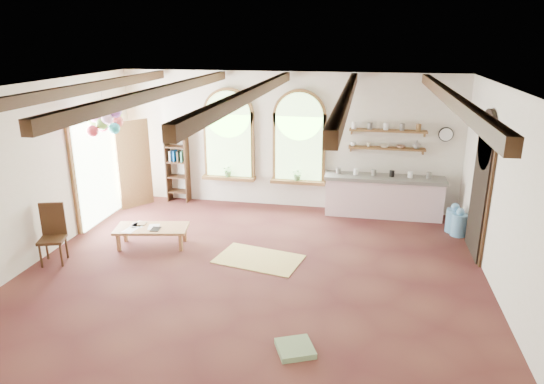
% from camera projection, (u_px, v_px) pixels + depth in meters
% --- Properties ---
extents(floor, '(8.00, 8.00, 0.00)m').
position_uv_depth(floor, '(254.00, 269.00, 8.64)').
color(floor, '#582D24').
rests_on(floor, ground).
extents(ceiling_beams, '(6.20, 6.80, 0.18)m').
position_uv_depth(ceiling_beams, '(252.00, 93.00, 7.68)').
color(ceiling_beams, '#3C2213').
rests_on(ceiling_beams, ceiling).
extents(window_left, '(1.30, 0.28, 2.20)m').
position_uv_depth(window_left, '(229.00, 138.00, 11.59)').
color(window_left, brown).
rests_on(window_left, floor).
extents(window_right, '(1.30, 0.28, 2.20)m').
position_uv_depth(window_right, '(299.00, 141.00, 11.28)').
color(window_right, brown).
rests_on(window_right, floor).
extents(left_doorway, '(0.10, 1.90, 2.50)m').
position_uv_depth(left_doorway, '(98.00, 170.00, 10.68)').
color(left_doorway, brown).
rests_on(left_doorway, floor).
extents(right_doorway, '(0.10, 1.30, 2.40)m').
position_uv_depth(right_doorway, '(479.00, 198.00, 8.99)').
color(right_doorway, black).
rests_on(right_doorway, floor).
extents(kitchen_counter, '(2.68, 0.62, 0.94)m').
position_uv_depth(kitchen_counter, '(383.00, 196.00, 11.07)').
color(kitchen_counter, beige).
rests_on(kitchen_counter, floor).
extents(wall_shelf_lower, '(1.70, 0.24, 0.04)m').
position_uv_depth(wall_shelf_lower, '(387.00, 148.00, 10.90)').
color(wall_shelf_lower, brown).
rests_on(wall_shelf_lower, wall_back).
extents(wall_shelf_upper, '(1.70, 0.24, 0.04)m').
position_uv_depth(wall_shelf_upper, '(388.00, 131.00, 10.78)').
color(wall_shelf_upper, brown).
rests_on(wall_shelf_upper, wall_back).
extents(wall_clock, '(0.32, 0.04, 0.32)m').
position_uv_depth(wall_clock, '(446.00, 134.00, 10.64)').
color(wall_clock, black).
rests_on(wall_clock, wall_back).
extents(bookshelf, '(0.53, 0.32, 1.80)m').
position_uv_depth(bookshelf, '(177.00, 166.00, 11.95)').
color(bookshelf, '#3C2213').
rests_on(bookshelf, floor).
extents(coffee_table, '(1.49, 0.90, 0.40)m').
position_uv_depth(coffee_table, '(152.00, 229.00, 9.49)').
color(coffee_table, '#AE7450').
rests_on(coffee_table, floor).
extents(side_chair, '(0.55, 0.55, 1.10)m').
position_uv_depth(side_chair, '(54.00, 246.00, 8.82)').
color(side_chair, '#3C2213').
rests_on(side_chair, floor).
extents(floor_mat, '(1.70, 1.25, 0.02)m').
position_uv_depth(floor_mat, '(259.00, 259.00, 9.01)').
color(floor_mat, tan).
rests_on(floor_mat, floor).
extents(floor_cushion, '(0.61, 0.61, 0.08)m').
position_uv_depth(floor_cushion, '(295.00, 348.00, 6.39)').
color(floor_cushion, '#6E8A5F').
rests_on(floor_cushion, floor).
extents(water_jug_a, '(0.33, 0.33, 0.64)m').
position_uv_depth(water_jug_a, '(454.00, 219.00, 10.21)').
color(water_jug_a, '#5D99C9').
rests_on(water_jug_a, floor).
extents(water_jug_b, '(0.31, 0.31, 0.61)m').
position_uv_depth(water_jug_b, '(459.00, 224.00, 10.02)').
color(water_jug_b, '#5D99C9').
rests_on(water_jug_b, floor).
extents(balloon_cluster, '(0.88, 0.88, 1.15)m').
position_uv_depth(balloon_cluster, '(104.00, 120.00, 9.80)').
color(balloon_cluster, silver).
rests_on(balloon_cluster, floor).
extents(table_book, '(0.20, 0.25, 0.02)m').
position_uv_depth(table_book, '(138.00, 224.00, 9.63)').
color(table_book, olive).
rests_on(table_book, coffee_table).
extents(tablet, '(0.19, 0.26, 0.01)m').
position_uv_depth(tablet, '(156.00, 229.00, 9.37)').
color(tablet, black).
rests_on(tablet, coffee_table).
extents(potted_plant_left, '(0.27, 0.23, 0.30)m').
position_uv_depth(potted_plant_left, '(228.00, 171.00, 11.73)').
color(potted_plant_left, '#598C4C').
rests_on(potted_plant_left, window_left).
extents(potted_plant_right, '(0.27, 0.23, 0.30)m').
position_uv_depth(potted_plant_right, '(298.00, 174.00, 11.43)').
color(potted_plant_right, '#598C4C').
rests_on(potted_plant_right, window_right).
extents(shelf_cup_a, '(0.12, 0.10, 0.10)m').
position_uv_depth(shelf_cup_a, '(353.00, 144.00, 11.02)').
color(shelf_cup_a, white).
rests_on(shelf_cup_a, wall_shelf_lower).
extents(shelf_cup_b, '(0.10, 0.10, 0.09)m').
position_uv_depth(shelf_cup_b, '(369.00, 145.00, 10.96)').
color(shelf_cup_b, beige).
rests_on(shelf_cup_b, wall_shelf_lower).
extents(shelf_bowl_a, '(0.22, 0.22, 0.05)m').
position_uv_depth(shelf_bowl_a, '(384.00, 146.00, 10.90)').
color(shelf_bowl_a, beige).
rests_on(shelf_bowl_a, wall_shelf_lower).
extents(shelf_bowl_b, '(0.20, 0.20, 0.06)m').
position_uv_depth(shelf_bowl_b, '(400.00, 147.00, 10.83)').
color(shelf_bowl_b, '#8C664C').
rests_on(shelf_bowl_b, wall_shelf_lower).
extents(shelf_vase, '(0.18, 0.18, 0.19)m').
position_uv_depth(shelf_vase, '(417.00, 144.00, 10.75)').
color(shelf_vase, slate).
rests_on(shelf_vase, wall_shelf_lower).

